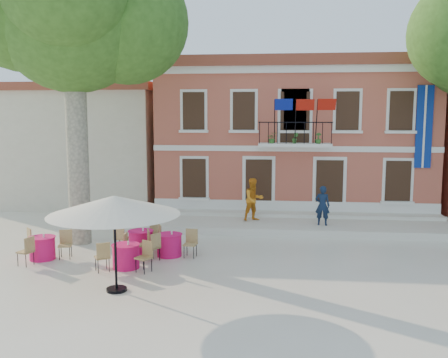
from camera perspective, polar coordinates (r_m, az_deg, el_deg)
ground at (r=17.49m, az=1.80°, el=-8.68°), size 90.00×90.00×0.00m
main_building at (r=26.77m, az=7.81°, el=5.06°), size 13.50×9.59×7.50m
neighbor_west at (r=29.82m, az=-14.99°, el=4.02°), size 9.40×9.40×6.40m
terrace at (r=21.68m, az=8.02°, el=-5.18°), size 14.00×3.40×0.30m
plane_tree_west at (r=19.57m, az=-16.93°, el=17.60°), size 5.82×5.82×11.43m
patio_umbrella at (r=13.81m, az=-12.44°, el=-2.98°), size 3.59×3.59×2.67m
pedestrian_navy at (r=20.93m, az=11.18°, el=-2.99°), size 0.65×0.49×1.64m
pedestrian_orange at (r=21.43m, az=3.41°, el=-2.35°), size 1.12×1.05×1.84m
cafe_table_0 at (r=18.00m, az=-9.48°, el=-6.90°), size 1.74×1.85×0.95m
cafe_table_1 at (r=16.26m, az=-11.15°, el=-8.50°), size 1.87×1.67×0.95m
cafe_table_2 at (r=17.96m, az=-20.07°, el=-7.29°), size 1.80×1.82×0.95m
cafe_table_3 at (r=17.37m, az=-6.27°, el=-7.36°), size 1.72×1.86×0.95m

